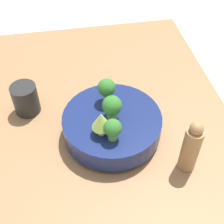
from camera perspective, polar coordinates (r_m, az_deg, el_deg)
name	(u,v)px	position (r m, az deg, el deg)	size (l,w,h in m)	color
ground_plane	(109,147)	(0.90, -0.50, -6.49)	(6.00, 6.00, 0.00)	beige
table	(109,143)	(0.89, -0.51, -5.76)	(1.19, 0.75, 0.04)	olive
bowl	(112,125)	(0.85, 0.00, -2.34)	(0.27, 0.27, 0.07)	navy
broccoli_floret_left	(112,129)	(0.76, 0.00, -3.11)	(0.05, 0.05, 0.06)	#609347
broccoli_floret_center	(112,107)	(0.80, 0.00, 1.01)	(0.05, 0.05, 0.07)	#609347
romanesco_piece_far	(101,121)	(0.76, -1.98, -1.66)	(0.05, 0.05, 0.07)	#7AB256
broccoli_floret_right	(107,88)	(0.84, -1.00, 4.35)	(0.05, 0.05, 0.08)	#6BA34C
cup	(26,99)	(0.95, -15.52, 2.30)	(0.08, 0.08, 0.09)	black
pepper_mill	(191,147)	(0.78, 14.25, -6.26)	(0.04, 0.04, 0.17)	#997047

